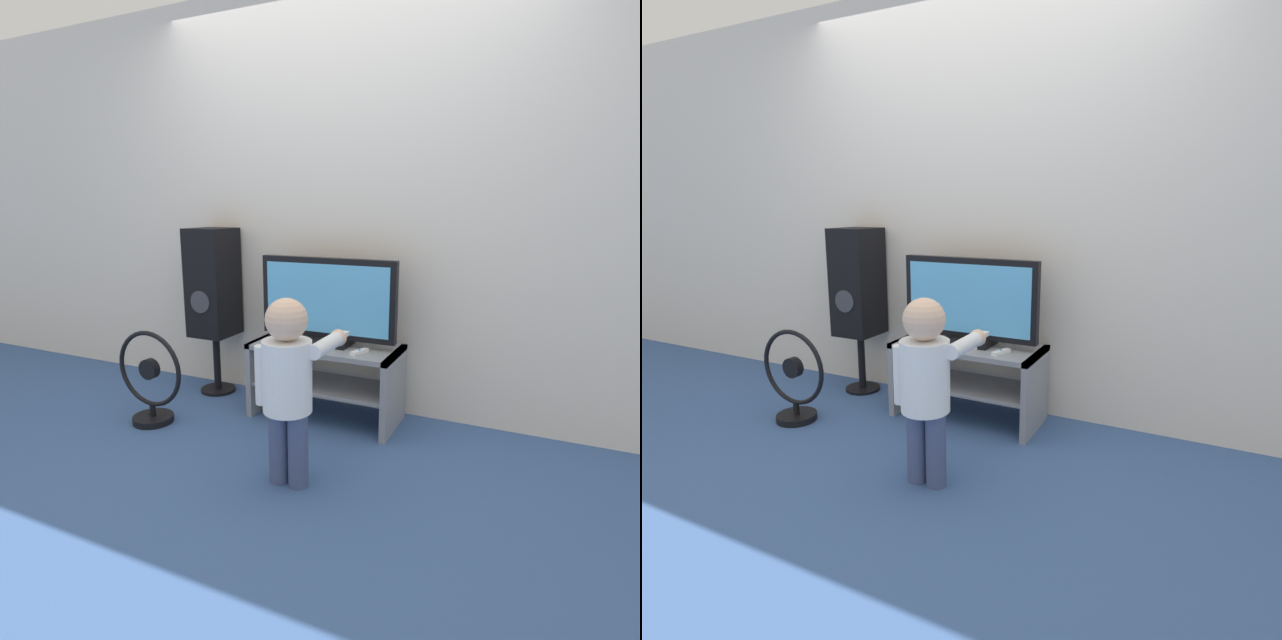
{
  "view_description": "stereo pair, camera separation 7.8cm",
  "coord_description": "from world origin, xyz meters",
  "views": [
    {
      "loc": [
        1.2,
        -2.46,
        1.3
      ],
      "look_at": [
        0.0,
        0.12,
        0.64
      ],
      "focal_mm": 28.0,
      "sensor_mm": 36.0,
      "label": 1
    },
    {
      "loc": [
        1.27,
        -2.43,
        1.3
      ],
      "look_at": [
        0.0,
        0.12,
        0.64
      ],
      "focal_mm": 28.0,
      "sensor_mm": 36.0,
      "label": 2
    }
  ],
  "objects": [
    {
      "name": "ground_plane",
      "position": [
        0.0,
        0.0,
        0.0
      ],
      "size": [
        16.0,
        16.0,
        0.0
      ],
      "primitive_type": "plane",
      "color": "#38568C"
    },
    {
      "name": "wall_back",
      "position": [
        0.0,
        0.5,
        1.3
      ],
      "size": [
        10.0,
        0.06,
        2.6
      ],
      "color": "silver",
      "rests_on": "ground_plane"
    },
    {
      "name": "tv_stand",
      "position": [
        0.0,
        0.21,
        0.31
      ],
      "size": [
        0.91,
        0.42,
        0.47
      ],
      "color": "gray",
      "rests_on": "ground_plane"
    },
    {
      "name": "television",
      "position": [
        0.0,
        0.23,
        0.73
      ],
      "size": [
        0.86,
        0.2,
        0.52
      ],
      "color": "black",
      "rests_on": "tv_stand"
    },
    {
      "name": "game_console",
      "position": [
        -0.26,
        0.16,
        0.5
      ],
      "size": [
        0.05,
        0.19,
        0.05
      ],
      "color": "white",
      "rests_on": "tv_stand"
    },
    {
      "name": "remote_primary",
      "position": [
        0.26,
        0.11,
        0.48
      ],
      "size": [
        0.08,
        0.13,
        0.03
      ],
      "color": "white",
      "rests_on": "tv_stand"
    },
    {
      "name": "remote_secondary",
      "position": [
        0.09,
        0.15,
        0.48
      ],
      "size": [
        0.09,
        0.13,
        0.03
      ],
      "color": "white",
      "rests_on": "tv_stand"
    },
    {
      "name": "child",
      "position": [
        0.16,
        -0.56,
        0.53
      ],
      "size": [
        0.34,
        0.5,
        0.9
      ],
      "color": "#3F4C72",
      "rests_on": "ground_plane"
    },
    {
      "name": "speaker_tower",
      "position": [
        -0.89,
        0.3,
        0.76
      ],
      "size": [
        0.27,
        0.31,
        1.15
      ],
      "color": "black",
      "rests_on": "ground_plane"
    },
    {
      "name": "floor_fan",
      "position": [
        -0.93,
        -0.31,
        0.26
      ],
      "size": [
        0.47,
        0.24,
        0.58
      ],
      "color": "black",
      "rests_on": "ground_plane"
    }
  ]
}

